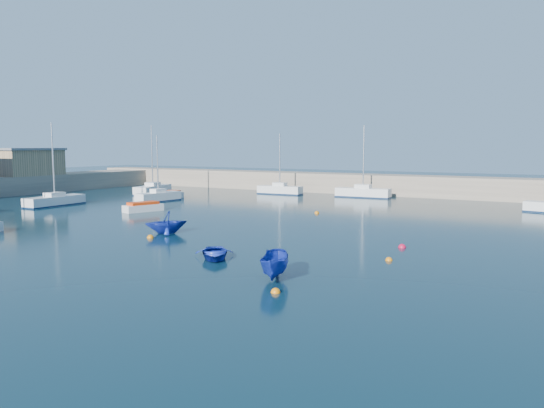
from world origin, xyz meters
The scene contains 18 objects.
ground centered at (0.00, 0.00, 0.00)m, with size 220.00×220.00×0.00m, color #0A232F.
back_wall centered at (0.00, 46.00, 1.30)m, with size 96.00×4.50×2.60m, color gray.
brick_shed_a centered at (-42.00, 24.00, 4.10)m, with size 6.00×8.00×3.40m, color #9C805A.
sailboat_2 centered at (-25.33, 15.49, 0.57)m, with size 2.11×6.78×8.76m.
sailboat_3 centered at (-18.77, 24.37, 0.59)m, with size 2.21×5.78×7.53m.
sailboat_4 centered at (-26.34, 31.67, 0.61)m, with size 3.50×7.21×9.09m.
sailboat_5 centered at (-11.19, 39.47, 0.62)m, with size 6.09×2.00×8.02m.
sailboat_6 centered at (-0.13, 40.88, 0.65)m, with size 6.83×2.30×8.89m.
motorboat_1 centered at (-13.64, 16.55, 0.44)m, with size 2.39×4.07×0.94m.
motorboat_2 centered at (-20.11, 27.46, 0.44)m, with size 1.89×4.63×0.93m.
dinghy_center centered at (5.36, 2.34, 0.32)m, with size 2.23×3.13×0.65m, color #162997.
dinghy_left centered at (-2.92, 7.72, 0.80)m, with size 2.63×3.05×1.61m, color #162997.
dinghy_right centered at (10.62, 0.05, 0.65)m, with size 1.27×3.36×1.30m, color #162997.
buoy_0 centered at (-2.57, 5.65, 0.00)m, with size 0.48×0.48×0.48m, color orange.
buoy_1 centered at (13.60, 10.93, 0.00)m, with size 0.50×0.50×0.50m, color #B10D30.
buoy_2 centered at (14.06, 6.83, 0.00)m, with size 0.41×0.41×0.41m, color orange.
buoy_3 centered at (1.65, 23.73, 0.00)m, with size 0.46×0.46×0.46m, color orange.
buoy_5 centered at (11.81, -1.98, 0.00)m, with size 0.43×0.43×0.43m, color orange.
Camera 1 is at (22.95, -21.53, 6.36)m, focal length 35.00 mm.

